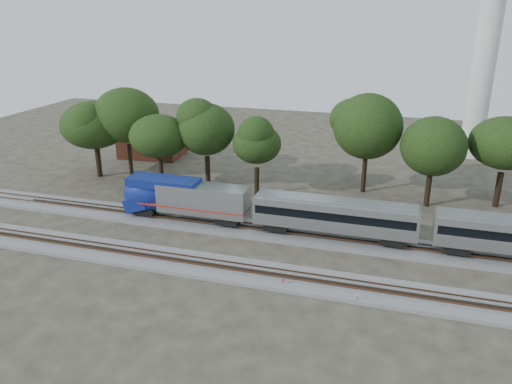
% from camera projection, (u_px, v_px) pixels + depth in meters
% --- Properties ---
extents(ground, '(160.00, 160.00, 0.00)m').
position_uv_depth(ground, '(253.00, 255.00, 54.04)').
color(ground, '#383328').
rests_on(ground, ground).
extents(track_far, '(160.00, 5.00, 0.73)m').
position_uv_depth(track_far, '(268.00, 231.00, 59.35)').
color(track_far, slate).
rests_on(track_far, ground).
extents(track_near, '(160.00, 5.00, 0.73)m').
position_uv_depth(track_near, '(242.00, 271.00, 50.37)').
color(track_near, slate).
rests_on(track_near, ground).
extents(switch_stand_red, '(0.29, 0.15, 0.95)m').
position_uv_depth(switch_stand_red, '(283.00, 282.00, 47.64)').
color(switch_stand_red, '#512D19').
rests_on(switch_stand_red, ground).
extents(switch_stand_white, '(0.33, 0.11, 1.04)m').
position_uv_depth(switch_stand_white, '(357.00, 297.00, 45.00)').
color(switch_stand_white, '#512D19').
rests_on(switch_stand_white, ground).
extents(switch_lever, '(0.54, 0.37, 0.30)m').
position_uv_depth(switch_lever, '(321.00, 290.00, 47.14)').
color(switch_lever, '#512D19').
rests_on(switch_lever, ground).
extents(brick_building, '(11.19, 8.20, 5.18)m').
position_uv_depth(brick_building, '(152.00, 142.00, 89.37)').
color(brick_building, brown).
rests_on(brick_building, ground).
extents(tree_0, '(8.46, 8.46, 11.93)m').
position_uv_depth(tree_0, '(94.00, 125.00, 76.43)').
color(tree_0, black).
rests_on(tree_0, ground).
extents(tree_1, '(10.05, 10.05, 14.18)m').
position_uv_depth(tree_1, '(126.00, 115.00, 75.38)').
color(tree_1, black).
rests_on(tree_1, ground).
extents(tree_2, '(8.03, 8.03, 11.31)m').
position_uv_depth(tree_2, '(159.00, 136.00, 71.48)').
color(tree_2, black).
rests_on(tree_2, ground).
extents(tree_3, '(8.94, 8.94, 12.61)m').
position_uv_depth(tree_3, '(206.00, 129.00, 71.55)').
color(tree_3, black).
rests_on(tree_3, ground).
extents(tree_4, '(7.71, 7.71, 10.87)m').
position_uv_depth(tree_4, '(257.00, 144.00, 68.69)').
color(tree_4, black).
rests_on(tree_4, ground).
extents(tree_5, '(9.85, 9.85, 13.88)m').
position_uv_depth(tree_5, '(368.00, 126.00, 69.35)').
color(tree_5, black).
rests_on(tree_5, ground).
extents(tree_6, '(8.43, 8.43, 11.89)m').
position_uv_depth(tree_6, '(433.00, 146.00, 64.70)').
color(tree_6, black).
rests_on(tree_6, ground).
extents(tree_7, '(8.94, 8.94, 12.60)m').
position_uv_depth(tree_7, '(506.00, 143.00, 64.32)').
color(tree_7, black).
rests_on(tree_7, ground).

